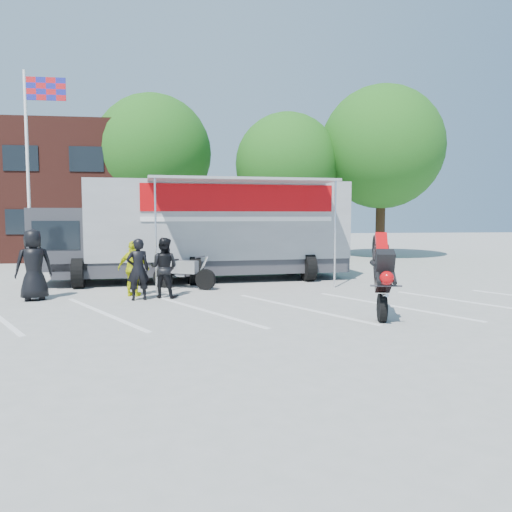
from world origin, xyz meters
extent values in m
plane|color=#9F9F9A|center=(0.00, 0.00, 0.00)|extent=(100.00, 100.00, 0.00)
cube|color=white|center=(0.00, 1.00, 0.01)|extent=(18.09, 13.33, 0.01)
cube|color=#491E17|center=(-10.00, 18.00, 3.50)|extent=(18.00, 8.00, 7.00)
cylinder|color=white|center=(-6.50, 10.00, 4.00)|extent=(0.12, 0.12, 8.00)
cube|color=red|center=(-5.70, 10.00, 7.30)|extent=(1.50, 0.04, 0.90)
cylinder|color=#382314|center=(-2.00, 16.00, 1.62)|extent=(0.50, 0.50, 3.24)
sphere|color=#1E5114|center=(-2.00, 16.00, 5.58)|extent=(6.12, 6.12, 6.12)
cylinder|color=#382314|center=(5.00, 15.00, 1.44)|extent=(0.50, 0.50, 2.88)
sphere|color=#1E5114|center=(5.00, 15.00, 4.96)|extent=(5.44, 5.44, 5.44)
cylinder|color=#382314|center=(10.00, 14.50, 1.71)|extent=(0.50, 0.50, 3.42)
sphere|color=#1E5114|center=(10.00, 14.50, 5.89)|extent=(6.46, 6.46, 6.46)
imported|color=black|center=(-4.37, 3.10, 0.98)|extent=(1.12, 0.94, 1.95)
imported|color=black|center=(-1.55, 2.75, 0.85)|extent=(0.70, 0.55, 1.70)
imported|color=black|center=(-0.87, 3.08, 0.85)|extent=(1.00, 0.89, 1.70)
imported|color=#CCD70B|center=(-1.75, 3.46, 0.80)|extent=(1.00, 0.64, 1.59)
camera|label=1|loc=(-0.16, -11.09, 2.34)|focal=35.00mm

